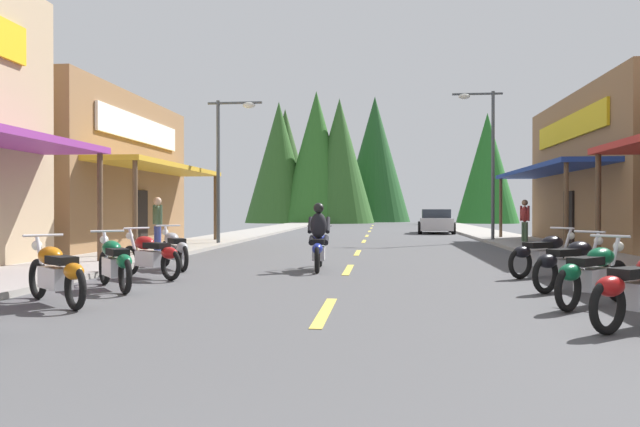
% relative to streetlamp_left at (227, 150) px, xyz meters
% --- Properties ---
extents(ground, '(10.24, 76.34, 0.10)m').
position_rel_streetlamp_left_xyz_m(ground, '(5.18, 1.02, -3.76)').
color(ground, '#4C4C4F').
extents(sidewalk_left, '(2.75, 76.34, 0.12)m').
position_rel_streetlamp_left_xyz_m(sidewalk_left, '(-1.32, 1.02, -3.65)').
color(sidewalk_left, '#9E9991').
rests_on(sidewalk_left, ground).
extents(sidewalk_right, '(2.75, 76.34, 0.12)m').
position_rel_streetlamp_left_xyz_m(sidewalk_right, '(11.67, 1.02, -3.65)').
color(sidewalk_right, '#9E9991').
rests_on(sidewalk_right, ground).
extents(centerline_dashes, '(0.16, 50.95, 0.01)m').
position_rel_streetlamp_left_xyz_m(centerline_dashes, '(5.18, 3.47, -3.70)').
color(centerline_dashes, '#E0C64C').
rests_on(centerline_dashes, ground).
extents(storefront_left_far, '(9.21, 9.70, 5.47)m').
position_rel_streetlamp_left_xyz_m(storefront_left_far, '(-6.36, -1.94, -0.97)').
color(storefront_left_far, olive).
rests_on(storefront_left_far, ground).
extents(streetlamp_left, '(2.13, 0.30, 5.61)m').
position_rel_streetlamp_left_xyz_m(streetlamp_left, '(0.00, 0.00, 0.00)').
color(streetlamp_left, '#474C51').
rests_on(streetlamp_left, ground).
extents(streetlamp_right, '(2.13, 0.30, 6.47)m').
position_rel_streetlamp_left_xyz_m(streetlamp_right, '(10.38, 3.69, 0.48)').
color(streetlamp_right, '#474C51').
rests_on(streetlamp_right, ground).
extents(motorcycle_parked_right_2, '(1.57, 1.59, 1.04)m').
position_rel_streetlamp_left_xyz_m(motorcycle_parked_right_2, '(9.03, -13.56, -3.22)').
color(motorcycle_parked_right_2, black).
rests_on(motorcycle_parked_right_2, ground).
extents(motorcycle_parked_right_3, '(1.72, 1.43, 1.04)m').
position_rel_streetlamp_left_xyz_m(motorcycle_parked_right_3, '(9.26, -11.82, -3.22)').
color(motorcycle_parked_right_3, black).
rests_on(motorcycle_parked_right_3, ground).
extents(motorcycle_parked_right_4, '(1.82, 1.30, 1.04)m').
position_rel_streetlamp_left_xyz_m(motorcycle_parked_right_4, '(9.36, -9.71, -3.22)').
color(motorcycle_parked_right_4, black).
rests_on(motorcycle_parked_right_4, ground).
extents(motorcycle_parked_left_1, '(1.70, 1.46, 1.04)m').
position_rel_streetlamp_left_xyz_m(motorcycle_parked_left_1, '(1.12, -14.19, -3.22)').
color(motorcycle_parked_left_1, black).
rests_on(motorcycle_parked_left_1, ground).
extents(motorcycle_parked_left_2, '(1.40, 1.75, 1.04)m').
position_rel_streetlamp_left_xyz_m(motorcycle_parked_left_2, '(1.24, -12.48, -3.22)').
color(motorcycle_parked_left_2, black).
rests_on(motorcycle_parked_left_2, ground).
extents(motorcycle_parked_left_3, '(1.79, 1.33, 1.04)m').
position_rel_streetlamp_left_xyz_m(motorcycle_parked_left_3, '(1.20, -10.71, -3.22)').
color(motorcycle_parked_left_3, black).
rests_on(motorcycle_parked_left_3, ground).
extents(motorcycle_parked_left_4, '(1.31, 1.81, 1.04)m').
position_rel_streetlamp_left_xyz_m(motorcycle_parked_left_4, '(1.05, -8.88, -3.22)').
color(motorcycle_parked_left_4, black).
rests_on(motorcycle_parked_left_4, ground).
extents(rider_cruising_lead, '(0.60, 2.14, 1.57)m').
position_rel_streetlamp_left_xyz_m(rider_cruising_lead, '(4.49, -8.80, -3.06)').
color(rider_cruising_lead, black).
rests_on(rider_cruising_lead, ground).
extents(pedestrian_by_shop, '(0.44, 0.44, 1.79)m').
position_rel_streetlamp_left_xyz_m(pedestrian_by_shop, '(-0.93, -4.79, -2.66)').
color(pedestrian_by_shop, '#333F8C').
rests_on(pedestrian_by_shop, ground).
extents(pedestrian_browsing, '(0.38, 0.53, 1.79)m').
position_rel_streetlamp_left_xyz_m(pedestrian_browsing, '(11.62, 1.94, -2.66)').
color(pedestrian_browsing, '#3F593F').
rests_on(pedestrian_browsing, ground).
extents(parked_car_curbside, '(2.25, 4.39, 1.40)m').
position_rel_streetlamp_left_xyz_m(parked_car_curbside, '(9.09, 12.87, -3.02)').
color(parked_car_curbside, silver).
rests_on(parked_car_curbside, ground).
extents(treeline_backdrop, '(27.82, 14.03, 13.83)m').
position_rel_streetlamp_left_xyz_m(treeline_backdrop, '(1.21, 39.36, 2.52)').
color(treeline_backdrop, '#2D5923').
rests_on(treeline_backdrop, ground).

